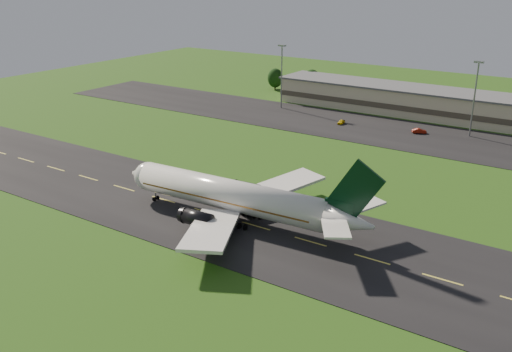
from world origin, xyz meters
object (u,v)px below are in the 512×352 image
Objects in this scene: terminal at (491,111)px; service_vehicle_a at (341,122)px; airliner at (234,196)px; service_vehicle_b at (419,131)px; light_mast_centre at (475,90)px; light_mast_west at (282,69)px.

service_vehicle_a is (-36.02, -23.84, -3.30)m from terminal.
terminal is at bearing 73.68° from airliner.
service_vehicle_a is 22.54m from service_vehicle_b.
service_vehicle_a is at bearing -167.53° from light_mast_centre.
terminal is 37.01× the size of service_vehicle_b.
terminal is (22.12, 96.13, -0.67)m from airliner.
airliner is 73.72m from service_vehicle_a.
airliner reaches higher than terminal.
light_mast_west reaches higher than service_vehicle_a.
service_vehicle_b is at bearing 80.22° from airliner.
airliner is at bearing -104.53° from light_mast_centre.
light_mast_west is at bearing 55.73° from service_vehicle_b.
light_mast_centre reaches higher than service_vehicle_b.
terminal is at bearing -61.62° from service_vehicle_b.
light_mast_centre is 37.45m from service_vehicle_a.
terminal is 7.13× the size of light_mast_west.
light_mast_centre is 17.81m from service_vehicle_b.
light_mast_centre is (60.00, 0.00, 0.00)m from light_mast_west.
service_vehicle_b is at bearing -123.09° from terminal.
terminal is 41.79× the size of service_vehicle_a.
airliner is 89.45m from light_mast_west.
terminal reaches higher than service_vehicle_a.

